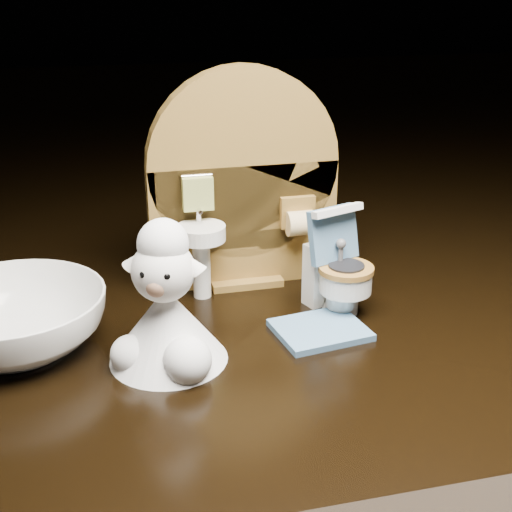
# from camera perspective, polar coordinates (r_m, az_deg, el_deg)

# --- Properties ---
(backdrop_panel) EXTENTS (0.13, 0.05, 0.15)m
(backdrop_panel) POSITION_cam_1_polar(r_m,az_deg,el_deg) (0.48, -1.11, 5.11)
(backdrop_panel) COLOR brown
(backdrop_panel) RESTS_ON ground
(toy_toilet) EXTENTS (0.04, 0.05, 0.07)m
(toy_toilet) POSITION_cam_1_polar(r_m,az_deg,el_deg) (0.46, 6.48, -1.30)
(toy_toilet) COLOR white
(toy_toilet) RESTS_ON ground
(bath_mat) EXTENTS (0.06, 0.05, 0.00)m
(bath_mat) POSITION_cam_1_polar(r_m,az_deg,el_deg) (0.44, 5.15, -5.91)
(bath_mat) COLOR teal
(bath_mat) RESTS_ON ground
(toilet_brush) EXTENTS (0.02, 0.02, 0.05)m
(toilet_brush) POSITION_cam_1_polar(r_m,az_deg,el_deg) (0.47, 6.63, -2.76)
(toilet_brush) COLOR white
(toilet_brush) RESTS_ON ground
(plush_lamb) EXTENTS (0.07, 0.07, 0.09)m
(plush_lamb) POSITION_cam_1_polar(r_m,az_deg,el_deg) (0.40, -7.20, -4.62)
(plush_lamb) COLOR white
(plush_lamb) RESTS_ON ground
(ceramic_bowl) EXTENTS (0.14, 0.14, 0.03)m
(ceramic_bowl) POSITION_cam_1_polar(r_m,az_deg,el_deg) (0.44, -18.82, -4.97)
(ceramic_bowl) COLOR white
(ceramic_bowl) RESTS_ON ground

